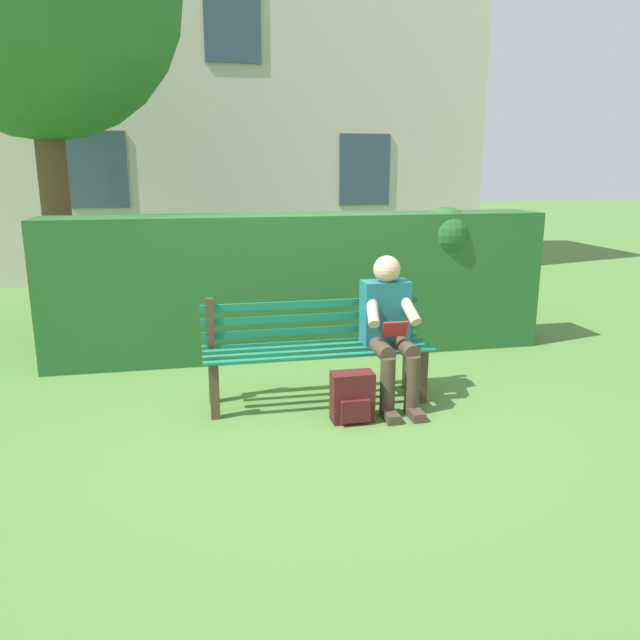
# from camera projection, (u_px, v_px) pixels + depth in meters

# --- Properties ---
(ground) EXTENTS (60.00, 60.00, 0.00)m
(ground) POSITION_uv_depth(u_px,v_px,m) (318.00, 402.00, 5.11)
(ground) COLOR #517F38
(park_bench) EXTENTS (1.84, 0.51, 0.87)m
(park_bench) POSITION_uv_depth(u_px,v_px,m) (316.00, 346.00, 5.07)
(park_bench) COLOR #4C3828
(park_bench) RESTS_ON ground
(person_seated) EXTENTS (0.44, 0.73, 1.20)m
(person_seated) POSITION_uv_depth(u_px,v_px,m) (389.00, 326.00, 4.97)
(person_seated) COLOR #1E6672
(person_seated) RESTS_ON ground
(hedge_backdrop) EXTENTS (5.05, 0.68, 1.50)m
(hedge_backdrop) POSITION_uv_depth(u_px,v_px,m) (303.00, 282.00, 6.33)
(hedge_backdrop) COLOR #265B28
(hedge_backdrop) RESTS_ON ground
(building_facade) EXTENTS (8.81, 3.20, 6.65)m
(building_facade) POSITION_uv_depth(u_px,v_px,m) (228.00, 88.00, 11.42)
(building_facade) COLOR beige
(building_facade) RESTS_ON ground
(backpack) EXTENTS (0.32, 0.24, 0.39)m
(backpack) POSITION_uv_depth(u_px,v_px,m) (352.00, 397.00, 4.68)
(backpack) COLOR #4C1919
(backpack) RESTS_ON ground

